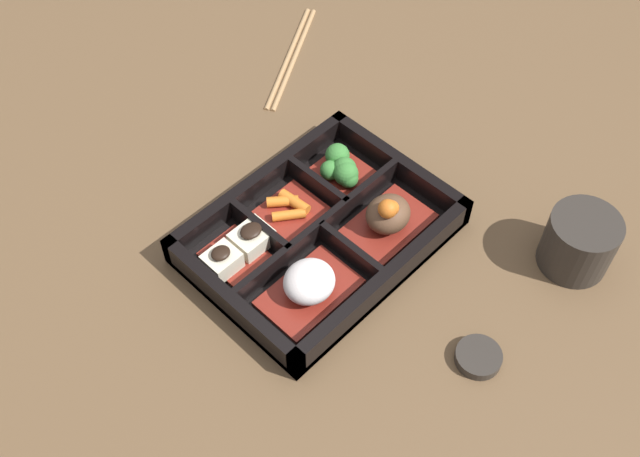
{
  "coord_description": "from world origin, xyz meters",
  "views": [
    {
      "loc": [
        0.37,
        0.36,
        0.7
      ],
      "look_at": [
        0.0,
        0.0,
        0.03
      ],
      "focal_mm": 42.0,
      "sensor_mm": 36.0,
      "label": 1
    }
  ],
  "objects_px": {
    "tea_cup": "(579,241)",
    "chopsticks": "(291,56)",
    "sauce_dish": "(478,357)",
    "bowl_rice": "(309,284)"
  },
  "relations": [
    {
      "from": "chopsticks",
      "to": "sauce_dish",
      "type": "distance_m",
      "value": 0.52
    },
    {
      "from": "bowl_rice",
      "to": "chopsticks",
      "type": "bearing_deg",
      "value": -131.46
    },
    {
      "from": "bowl_rice",
      "to": "tea_cup",
      "type": "xyz_separation_m",
      "value": [
        -0.24,
        0.18,
        0.01
      ]
    },
    {
      "from": "chopsticks",
      "to": "sauce_dish",
      "type": "height_order",
      "value": "sauce_dish"
    },
    {
      "from": "tea_cup",
      "to": "chopsticks",
      "type": "height_order",
      "value": "tea_cup"
    },
    {
      "from": "bowl_rice",
      "to": "chopsticks",
      "type": "xyz_separation_m",
      "value": [
        -0.27,
        -0.3,
        -0.03
      ]
    },
    {
      "from": "tea_cup",
      "to": "bowl_rice",
      "type": "bearing_deg",
      "value": -35.97
    },
    {
      "from": "bowl_rice",
      "to": "sauce_dish",
      "type": "distance_m",
      "value": 0.19
    },
    {
      "from": "bowl_rice",
      "to": "chopsticks",
      "type": "height_order",
      "value": "bowl_rice"
    },
    {
      "from": "sauce_dish",
      "to": "tea_cup",
      "type": "bearing_deg",
      "value": -179.91
    }
  ]
}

